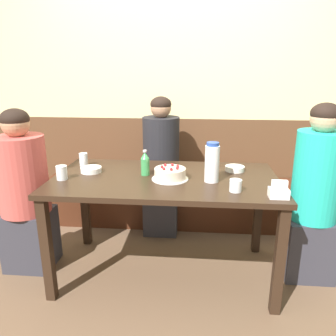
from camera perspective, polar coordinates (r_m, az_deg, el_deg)
ground_plane at (r=2.58m, az=-0.45°, el=-17.53°), size 12.00×12.00×0.00m
back_wall at (r=3.18m, az=1.40°, el=13.12°), size 4.80×0.04×2.50m
bench_seat at (r=3.20m, az=1.00°, el=-5.91°), size 2.46×0.38×0.43m
dining_table at (r=2.27m, az=-0.48°, el=-3.67°), size 1.54×0.83×0.75m
birthday_cake at (r=2.19m, az=0.35°, el=-1.02°), size 0.25×0.25×0.10m
water_pitcher at (r=2.14m, az=7.68°, el=0.94°), size 0.09×0.09×0.26m
soju_bottle at (r=2.27m, az=-4.01°, el=0.81°), size 0.06×0.06×0.18m
napkin_holder at (r=1.98m, az=18.73°, el=-3.87°), size 0.11×0.08×0.11m
bowl_soup_white at (r=2.41m, az=-13.24°, el=-0.28°), size 0.15×0.15×0.04m
bowl_rice_small at (r=2.42m, az=11.55°, el=-0.09°), size 0.14×0.14×0.04m
glass_water_tall at (r=2.29m, az=-18.02°, el=-0.78°), size 0.07×0.07×0.09m
glass_tumbler_short at (r=2.01m, az=11.68°, el=-3.01°), size 0.07×0.07×0.07m
glass_shot_small at (r=2.57m, az=-14.49°, el=1.43°), size 0.06×0.06×0.10m
person_teal_shirt at (r=2.60m, az=-23.71°, el=-4.17°), size 0.35×0.35×1.20m
person_pale_blue_shirt at (r=2.49m, az=24.07°, el=-5.00°), size 0.34×0.32×1.25m
person_grey_tee at (r=2.94m, az=-1.18°, el=-0.45°), size 0.32×0.34×1.24m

